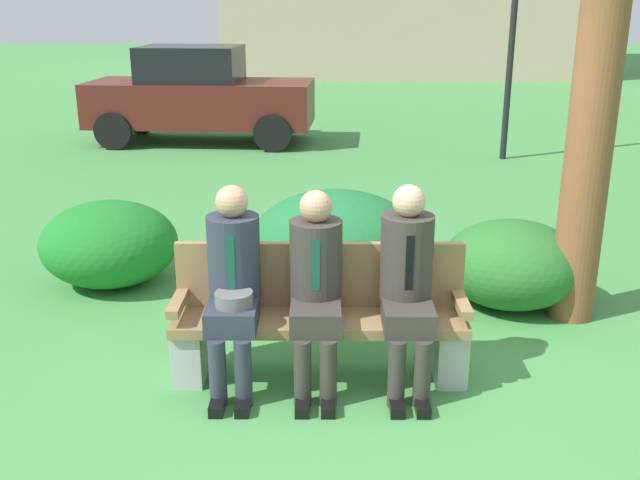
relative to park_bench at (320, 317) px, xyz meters
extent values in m
plane|color=#458E46|center=(0.34, -0.32, -0.42)|extent=(80.00, 80.00, 0.00)
cube|color=#99754C|center=(0.00, -0.06, -0.01)|extent=(1.94, 0.44, 0.07)
cube|color=#99754C|center=(0.00, 0.13, 0.25)|extent=(1.94, 0.06, 0.45)
cube|color=#99754C|center=(-0.93, -0.06, 0.13)|extent=(0.08, 0.44, 0.06)
cube|color=#99754C|center=(0.93, -0.06, 0.13)|extent=(0.08, 0.44, 0.06)
cube|color=#B9B9B9|center=(-0.87, -0.06, -0.23)|extent=(0.20, 0.37, 0.38)
cube|color=#B9B9B9|center=(0.87, -0.06, -0.23)|extent=(0.20, 0.37, 0.38)
cube|color=#2D3342|center=(-0.55, -0.23, 0.11)|extent=(0.32, 0.38, 0.16)
cylinder|color=#2D3342|center=(-0.63, -0.42, -0.20)|extent=(0.11, 0.11, 0.45)
cylinder|color=#2D3342|center=(-0.47, -0.42, -0.20)|extent=(0.11, 0.11, 0.45)
cube|color=black|center=(-0.63, -0.48, -0.39)|extent=(0.09, 0.22, 0.07)
cube|color=black|center=(-0.47, -0.48, -0.39)|extent=(0.09, 0.22, 0.07)
cylinder|color=#2D3342|center=(-0.55, -0.04, 0.43)|extent=(0.34, 0.34, 0.56)
cube|color=#144C3D|center=(-0.55, -0.20, 0.45)|extent=(0.05, 0.01, 0.36)
sphere|color=tan|center=(-0.55, -0.04, 0.81)|extent=(0.21, 0.21, 0.21)
cylinder|color=slate|center=(-0.54, -0.25, 0.23)|extent=(0.24, 0.24, 0.09)
cube|color=#38332D|center=(-0.02, -0.23, 0.11)|extent=(0.32, 0.38, 0.16)
cylinder|color=#38332D|center=(-0.10, -0.42, -0.20)|extent=(0.11, 0.11, 0.45)
cylinder|color=#38332D|center=(0.06, -0.42, -0.20)|extent=(0.11, 0.11, 0.45)
cube|color=black|center=(-0.10, -0.48, -0.39)|extent=(0.09, 0.22, 0.07)
cube|color=black|center=(0.06, -0.48, -0.39)|extent=(0.09, 0.22, 0.07)
cylinder|color=#38332D|center=(-0.02, -0.04, 0.42)|extent=(0.34, 0.34, 0.52)
cube|color=#144C3D|center=(-0.02, -0.20, 0.44)|extent=(0.05, 0.01, 0.34)
sphere|color=tan|center=(-0.02, -0.04, 0.78)|extent=(0.21, 0.21, 0.21)
cube|color=#38332D|center=(0.56, -0.23, 0.11)|extent=(0.32, 0.38, 0.16)
cylinder|color=#38332D|center=(0.48, -0.42, -0.20)|extent=(0.11, 0.11, 0.45)
cylinder|color=#38332D|center=(0.64, -0.42, -0.20)|extent=(0.11, 0.11, 0.45)
cube|color=black|center=(0.48, -0.48, -0.39)|extent=(0.09, 0.22, 0.07)
cube|color=black|center=(0.64, -0.48, -0.39)|extent=(0.09, 0.22, 0.07)
cylinder|color=#38332D|center=(0.56, -0.04, 0.44)|extent=(0.34, 0.34, 0.56)
cube|color=black|center=(0.56, -0.20, 0.46)|extent=(0.05, 0.01, 0.36)
sphere|color=tan|center=(0.56, -0.04, 0.81)|extent=(0.21, 0.21, 0.21)
cylinder|color=brown|center=(2.02, 0.97, 1.83)|extent=(0.35, 0.35, 4.50)
ellipsoid|color=#286D29|center=(1.59, 1.20, -0.06)|extent=(1.15, 1.06, 0.72)
ellipsoid|color=#1F6C35|center=(0.13, 1.37, 0.04)|extent=(1.48, 1.36, 0.93)
ellipsoid|color=#1D7827|center=(-1.88, 1.65, -0.04)|extent=(1.21, 1.11, 0.76)
cube|color=#591E19|center=(-2.15, 8.52, 0.28)|extent=(4.00, 1.82, 0.76)
cube|color=black|center=(-2.30, 8.53, 0.96)|extent=(1.79, 1.47, 0.60)
cylinder|color=black|center=(-0.74, 9.21, -0.10)|extent=(0.65, 0.18, 0.64)
cylinder|color=black|center=(-0.84, 7.65, -0.10)|extent=(0.65, 0.18, 0.64)
cylinder|color=black|center=(-3.46, 9.39, -0.10)|extent=(0.65, 0.18, 0.64)
cylinder|color=black|center=(-3.57, 7.83, -0.10)|extent=(0.65, 0.18, 0.64)
cylinder|color=black|center=(2.90, 7.13, 1.46)|extent=(0.10, 0.10, 3.76)
camera|label=1|loc=(0.03, -4.46, 2.02)|focal=40.89mm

